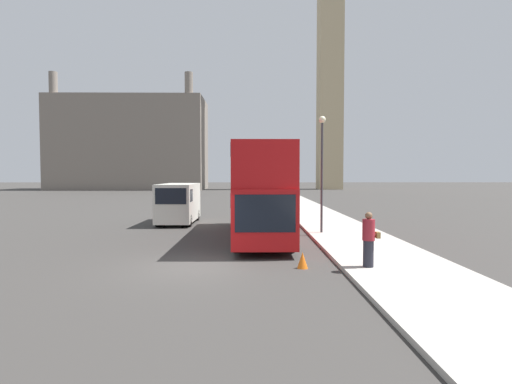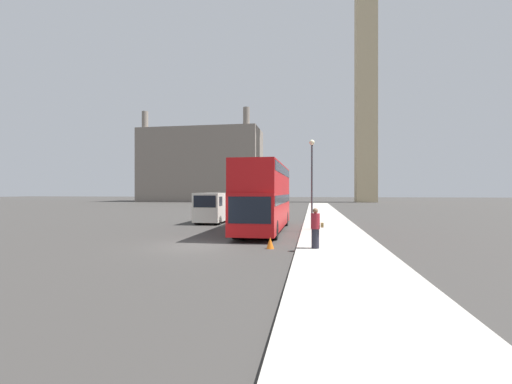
% 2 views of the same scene
% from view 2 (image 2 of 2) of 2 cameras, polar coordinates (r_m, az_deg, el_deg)
% --- Properties ---
extents(ground_plane, '(300.00, 300.00, 0.00)m').
position_cam_2_polar(ground_plane, '(17.44, -9.98, -8.78)').
color(ground_plane, '#383533').
extents(sidewalk_strip, '(3.96, 120.00, 0.15)m').
position_cam_2_polar(sidewalk_strip, '(16.51, 13.83, -9.03)').
color(sidewalk_strip, '#ADA89E').
rests_on(sidewalk_strip, ground_plane).
extents(clock_tower, '(5.41, 5.58, 76.12)m').
position_cam_2_polar(clock_tower, '(97.19, 17.84, 22.01)').
color(clock_tower, tan).
rests_on(clock_tower, ground_plane).
extents(building_block_distant, '(31.63, 13.60, 23.52)m').
position_cam_2_polar(building_block_distant, '(93.85, -9.04, 4.35)').
color(building_block_distant, slate).
rests_on(building_block_distant, ground_plane).
extents(red_double_decker_bus, '(2.57, 11.33, 4.46)m').
position_cam_2_polar(red_double_decker_bus, '(23.04, 1.47, -0.43)').
color(red_double_decker_bus, '#B71114').
rests_on(red_double_decker_bus, ground_plane).
extents(white_van, '(2.16, 5.11, 2.56)m').
position_cam_2_polar(white_van, '(29.57, -7.10, -2.47)').
color(white_van, silver).
rests_on(white_van, ground_plane).
extents(pedestrian, '(0.56, 0.40, 1.79)m').
position_cam_2_polar(pedestrian, '(15.58, 9.89, -5.97)').
color(pedestrian, '#23232D').
rests_on(pedestrian, sidewalk_strip).
extents(street_lamp, '(0.36, 0.36, 6.02)m').
position_cam_2_polar(street_lamp, '(23.30, 9.31, 3.50)').
color(street_lamp, '#38383D').
rests_on(street_lamp, sidewalk_strip).
extents(traffic_cone, '(0.36, 0.36, 0.55)m').
position_cam_2_polar(traffic_cone, '(16.24, 2.37, -8.46)').
color(traffic_cone, orange).
rests_on(traffic_cone, ground_plane).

